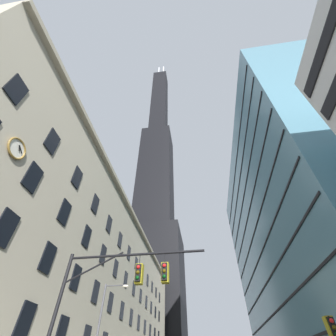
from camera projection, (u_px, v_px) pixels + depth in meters
name	position (u px, v px, depth m)	size (l,w,h in m)	color
station_building	(81.00, 289.00, 37.84)	(17.85, 73.59, 24.18)	#B2A88E
dark_skyscraper	(155.00, 198.00, 112.47)	(24.73, 24.73, 221.79)	black
glass_office_midrise	(293.00, 231.00, 40.57)	(14.58, 50.19, 41.12)	teal
traffic_signal_mast	(118.00, 287.00, 12.05)	(8.18, 0.63, 6.63)	black
traffic_light_near_right	(334.00, 333.00, 11.13)	(0.40, 0.63, 3.45)	black
street_lamppost	(103.00, 323.00, 18.93)	(2.31, 0.32, 7.48)	#47474C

